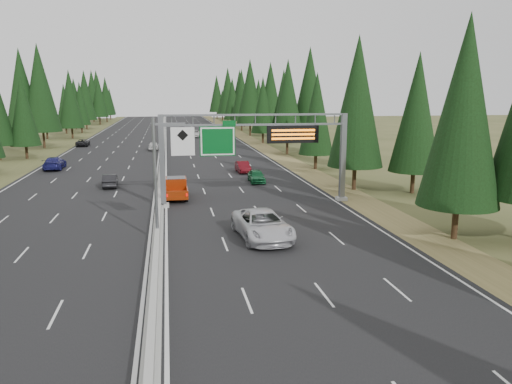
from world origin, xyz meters
TOP-DOWN VIEW (x-y plane):
  - road at (0.00, 80.00)m, footprint 32.00×260.00m
  - shoulder_right at (17.80, 80.00)m, footprint 3.60×260.00m
  - shoulder_left at (-17.80, 80.00)m, footprint 3.60×260.00m
  - median_barrier at (0.00, 80.00)m, footprint 0.70×260.00m
  - sign_gantry at (8.92, 34.88)m, footprint 16.75×0.98m
  - hov_sign_pole at (0.58, 24.97)m, footprint 2.80×0.50m
  - tree_row_right at (22.11, 72.02)m, footprint 11.10×238.30m
  - silver_minivan at (6.87, 24.34)m, footprint 3.62×6.90m
  - red_pickup at (1.50, 38.92)m, footprint 1.98×5.53m
  - car_ahead_green at (10.25, 45.47)m, footprint 1.75×4.09m
  - car_ahead_dkred at (9.84, 52.64)m, footprint 1.55×4.13m
  - car_ahead_dkgrey at (10.58, 84.20)m, footprint 1.93×4.50m
  - car_ahead_white at (6.92, 104.38)m, footprint 2.67×5.67m
  - car_ahead_far at (5.16, 138.24)m, footprint 1.91×4.15m
  - car_onc_near at (-5.12, 45.48)m, footprint 1.60×4.09m
  - car_onc_blue at (-13.42, 59.37)m, footprint 2.36×5.53m
  - car_onc_white at (-1.50, 79.55)m, footprint 1.83×4.31m
  - car_onc_far at (-14.50, 88.77)m, footprint 2.24×4.67m

SIDE VIEW (x-z plane):
  - shoulder_right at x=17.80m, z-range 0.00..0.06m
  - shoulder_left at x=-17.80m, z-range 0.00..0.06m
  - road at x=0.00m, z-range 0.00..0.08m
  - median_barrier at x=0.00m, z-range -0.01..0.84m
  - car_onc_far at x=-14.50m, z-range 0.08..1.36m
  - car_ahead_dkgrey at x=10.58m, z-range 0.08..1.37m
  - car_onc_near at x=-5.12m, z-range 0.08..1.41m
  - car_ahead_dkred at x=9.84m, z-range 0.08..1.43m
  - car_ahead_green at x=10.25m, z-range 0.08..1.46m
  - car_ahead_far at x=5.16m, z-range 0.08..1.46m
  - car_onc_white at x=-1.50m, z-range 0.08..1.53m
  - car_ahead_white at x=6.92m, z-range 0.08..1.65m
  - car_onc_blue at x=-13.42m, z-range 0.08..1.67m
  - silver_minivan at x=6.87m, z-range 0.08..1.93m
  - red_pickup at x=1.50m, z-range 0.18..1.98m
  - hov_sign_pole at x=0.58m, z-range 0.72..8.72m
  - sign_gantry at x=8.92m, z-range 1.37..9.17m
  - tree_row_right at x=22.11m, z-range -0.03..18.35m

